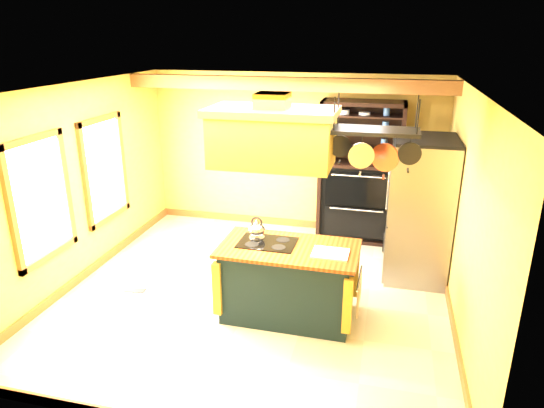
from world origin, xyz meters
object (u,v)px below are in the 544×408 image
at_px(kitchen_island, 288,281).
at_px(pot_rack, 375,139).
at_px(range_hood, 272,135).
at_px(refrigerator, 419,212).
at_px(hutch, 359,187).

distance_m(kitchen_island, pot_rack, 2.00).
bearing_deg(range_hood, kitchen_island, 0.25).
distance_m(refrigerator, hutch, 1.48).
bearing_deg(refrigerator, kitchen_island, -135.71).
bearing_deg(hutch, pot_rack, -84.05).
bearing_deg(pot_rack, kitchen_island, -179.89).
bearing_deg(refrigerator, pot_rack, -112.74).
height_order(range_hood, refrigerator, range_hood).
bearing_deg(refrigerator, hutch, 127.72).
distance_m(range_hood, refrigerator, 2.62).
relative_size(kitchen_island, pot_rack, 1.71).
bearing_deg(hutch, range_hood, -107.25).
bearing_deg(kitchen_island, range_hood, -178.98).
relative_size(kitchen_island, refrigerator, 0.85).
bearing_deg(pot_rack, hutch, 95.95).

